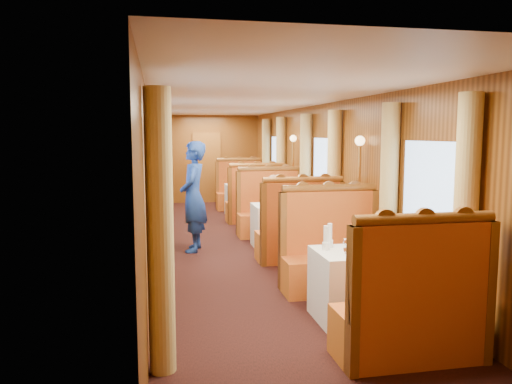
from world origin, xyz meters
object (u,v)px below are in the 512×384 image
object	(u,v)px
banquette_near_fwd	(412,314)
teapot_back	(351,243)
fruit_plate	(397,250)
table_mid	(283,226)
rose_vase_mid	(282,194)
passenger	(274,199)
teapot_left	(356,248)
banquette_far_aft	(241,193)
banquette_near_aft	(332,257)
steward	(193,197)
tea_tray	(360,252)
banquette_mid_aft	(270,214)
table_far	(248,200)
banquette_far_fwd	(256,203)
banquette_mid_fwd	(299,234)
teapot_right	(367,249)
rose_vase_far	(247,177)
table_near	(364,285)

from	to	relation	value
banquette_near_fwd	teapot_back	size ratio (longest dim) A/B	7.73
fruit_plate	table_mid	bearing A→B (deg)	94.72
rose_vase_mid	banquette_near_fwd	bearing A→B (deg)	-89.55
passenger	banquette_near_fwd	bearing A→B (deg)	-90.00
teapot_left	banquette_far_aft	bearing A→B (deg)	99.34
banquette_near_aft	steward	size ratio (longest dim) A/B	0.72
tea_tray	rose_vase_mid	xyz separation A→B (m)	(0.05, 3.57, 0.17)
tea_tray	banquette_mid_aft	bearing A→B (deg)	88.91
table_far	table_mid	bearing A→B (deg)	-90.00
banquette_far_fwd	rose_vase_mid	xyz separation A→B (m)	(-0.04, -2.49, 0.50)
banquette_mid_fwd	banquette_far_aft	world-z (taller)	same
banquette_near_fwd	fruit_plate	xyz separation A→B (m)	(0.30, 0.89, 0.35)
teapot_right	teapot_left	bearing A→B (deg)	169.99
rose_vase_far	banquette_near_fwd	bearing A→B (deg)	-89.86
banquette_far_fwd	banquette_far_aft	distance (m)	2.03
banquette_mid_fwd	banquette_far_fwd	xyz separation A→B (m)	(0.00, 3.50, 0.00)
table_far	rose_vase_mid	size ratio (longest dim) A/B	2.92
banquette_mid_aft	table_near	bearing A→B (deg)	-90.00
rose_vase_far	rose_vase_mid	bearing A→B (deg)	-90.26
table_near	teapot_right	size ratio (longest dim) A/B	7.46
table_near	banquette_far_aft	xyz separation A→B (m)	(0.00, 8.01, 0.05)
banquette_near_aft	teapot_right	bearing A→B (deg)	-92.43
banquette_far_fwd	table_mid	bearing A→B (deg)	-90.00
banquette_near_aft	rose_vase_far	distance (m)	6.00
table_far	tea_tray	distance (m)	7.08
banquette_far_aft	teapot_back	xyz separation A→B (m)	(-0.12, -7.92, 0.40)
teapot_right	fruit_plate	world-z (taller)	teapot_right
teapot_left	fruit_plate	world-z (taller)	teapot_left
teapot_right	rose_vase_mid	xyz separation A→B (m)	(0.01, 3.66, 0.12)
banquette_mid_aft	passenger	size ratio (longest dim) A/B	1.76
teapot_back	rose_vase_mid	distance (m)	3.41
tea_tray	teapot_right	size ratio (longest dim) A/B	2.41
table_far	rose_vase_far	distance (m)	0.55
banquette_mid_aft	teapot_right	world-z (taller)	banquette_mid_aft
banquette_far_aft	teapot_left	world-z (taller)	banquette_far_aft
table_near	banquette_far_aft	world-z (taller)	banquette_far_aft
banquette_mid_aft	steward	world-z (taller)	steward
passenger	banquette_mid_aft	bearing A→B (deg)	90.00
table_near	table_mid	size ratio (longest dim) A/B	1.00
banquette_mid_fwd	banquette_far_aft	distance (m)	5.53
banquette_mid_aft	banquette_far_aft	bearing A→B (deg)	90.00
tea_tray	table_mid	bearing A→B (deg)	88.60
banquette_near_aft	teapot_back	xyz separation A→B (m)	(-0.12, -0.92, 0.40)
banquette_mid_fwd	table_far	size ratio (longest dim) A/B	1.28
table_near	tea_tray	distance (m)	0.40
banquette_mid_fwd	banquette_far_aft	xyz separation A→B (m)	(0.00, 5.53, 0.00)
banquette_near_fwd	banquette_far_aft	world-z (taller)	same
rose_vase_mid	passenger	size ratio (longest dim) A/B	0.47
banquette_far_fwd	tea_tray	size ratio (longest dim) A/B	3.94
tea_tray	banquette_far_aft	bearing A→B (deg)	89.38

